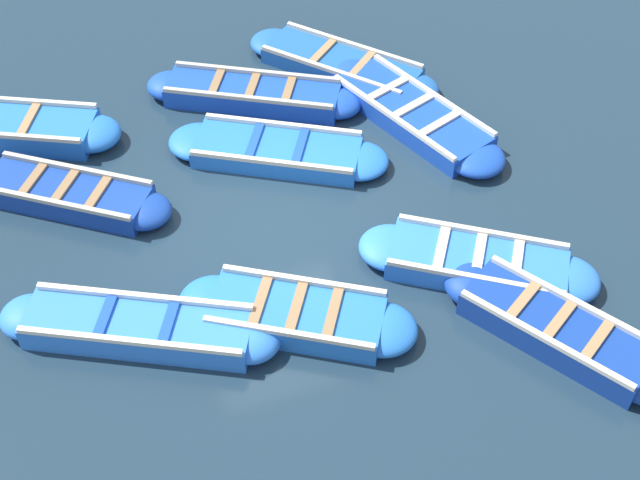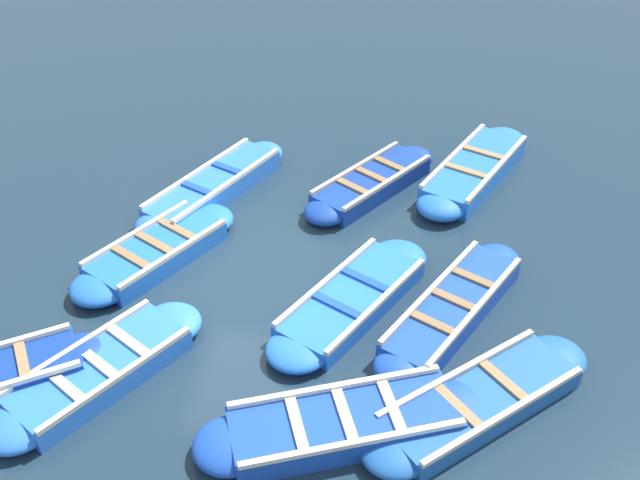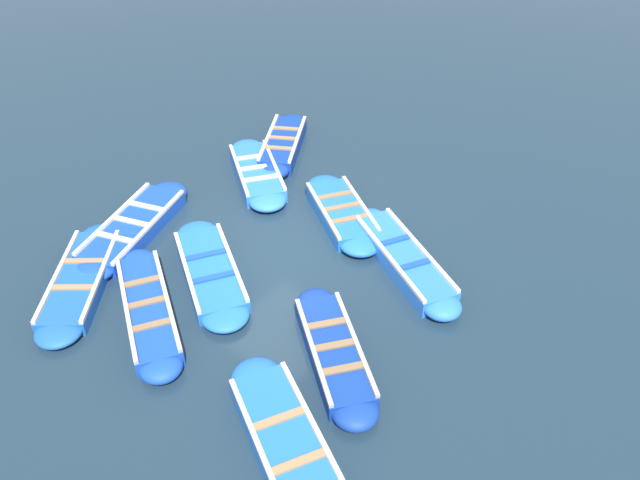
{
  "view_description": "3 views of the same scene",
  "coord_description": "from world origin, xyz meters",
  "px_view_note": "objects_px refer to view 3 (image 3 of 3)",
  "views": [
    {
      "loc": [
        9.02,
        -2.28,
        9.49
      ],
      "look_at": [
        0.8,
        0.45,
        0.44
      ],
      "focal_mm": 50.0,
      "sensor_mm": 36.0,
      "label": 1
    },
    {
      "loc": [
        -2.33,
        9.13,
        7.69
      ],
      "look_at": [
        -0.87,
        -0.81,
        0.25
      ],
      "focal_mm": 42.0,
      "sensor_mm": 36.0,
      "label": 2
    },
    {
      "loc": [
        -7.29,
        -7.56,
        8.54
      ],
      "look_at": [
        0.66,
        -0.54,
        0.21
      ],
      "focal_mm": 35.0,
      "sensor_mm": 36.0,
      "label": 3
    }
  ],
  "objects_px": {
    "boat_stern_in": "(283,145)",
    "boat_outer_left": "(133,228)",
    "boat_far_corner": "(210,271)",
    "boat_broadside": "(148,309)",
    "boat_inner_gap": "(342,213)",
    "boat_centre": "(404,259)",
    "boat_alongside": "(81,280)",
    "boat_mid_row": "(289,447)",
    "boat_outer_right": "(334,352)",
    "boat_end_of_row": "(257,173)"
  },
  "relations": [
    {
      "from": "boat_outer_left",
      "to": "boat_alongside",
      "type": "bearing_deg",
      "value": -159.43
    },
    {
      "from": "boat_inner_gap",
      "to": "boat_alongside",
      "type": "relative_size",
      "value": 0.98
    },
    {
      "from": "boat_outer_right",
      "to": "boat_broadside",
      "type": "distance_m",
      "value": 3.68
    },
    {
      "from": "boat_stern_in",
      "to": "boat_broadside",
      "type": "relative_size",
      "value": 0.88
    },
    {
      "from": "boat_end_of_row",
      "to": "boat_inner_gap",
      "type": "distance_m",
      "value": 2.71
    },
    {
      "from": "boat_far_corner",
      "to": "boat_broadside",
      "type": "relative_size",
      "value": 0.98
    },
    {
      "from": "boat_outer_right",
      "to": "boat_inner_gap",
      "type": "height_order",
      "value": "boat_outer_right"
    },
    {
      "from": "boat_outer_left",
      "to": "boat_stern_in",
      "type": "bearing_deg",
      "value": 0.53
    },
    {
      "from": "boat_outer_left",
      "to": "boat_far_corner",
      "type": "bearing_deg",
      "value": -85.81
    },
    {
      "from": "boat_centre",
      "to": "boat_stern_in",
      "type": "distance_m",
      "value": 5.51
    },
    {
      "from": "boat_centre",
      "to": "boat_stern_in",
      "type": "height_order",
      "value": "boat_stern_in"
    },
    {
      "from": "boat_stern_in",
      "to": "boat_inner_gap",
      "type": "relative_size",
      "value": 0.98
    },
    {
      "from": "boat_mid_row",
      "to": "boat_alongside",
      "type": "relative_size",
      "value": 1.14
    },
    {
      "from": "boat_far_corner",
      "to": "boat_alongside",
      "type": "height_order",
      "value": "boat_alongside"
    },
    {
      "from": "boat_end_of_row",
      "to": "boat_stern_in",
      "type": "bearing_deg",
      "value": 17.9
    },
    {
      "from": "boat_outer_right",
      "to": "boat_outer_left",
      "type": "bearing_deg",
      "value": 91.75
    },
    {
      "from": "boat_centre",
      "to": "boat_outer_left",
      "type": "bearing_deg",
      "value": 120.76
    },
    {
      "from": "boat_far_corner",
      "to": "boat_inner_gap",
      "type": "relative_size",
      "value": 1.09
    },
    {
      "from": "boat_outer_right",
      "to": "boat_end_of_row",
      "type": "height_order",
      "value": "boat_outer_right"
    },
    {
      "from": "boat_outer_left",
      "to": "boat_inner_gap",
      "type": "bearing_deg",
      "value": -41.64
    },
    {
      "from": "boat_inner_gap",
      "to": "boat_broadside",
      "type": "bearing_deg",
      "value": 171.41
    },
    {
      "from": "boat_broadside",
      "to": "boat_outer_right",
      "type": "bearing_deg",
      "value": -65.51
    },
    {
      "from": "boat_stern_in",
      "to": "boat_outer_left",
      "type": "relative_size",
      "value": 0.82
    },
    {
      "from": "boat_end_of_row",
      "to": "boat_far_corner",
      "type": "height_order",
      "value": "boat_end_of_row"
    },
    {
      "from": "boat_stern_in",
      "to": "boat_broadside",
      "type": "height_order",
      "value": "boat_stern_in"
    },
    {
      "from": "boat_stern_in",
      "to": "boat_alongside",
      "type": "distance_m",
      "value": 6.61
    },
    {
      "from": "boat_end_of_row",
      "to": "boat_far_corner",
      "type": "bearing_deg",
      "value": -148.53
    },
    {
      "from": "boat_stern_in",
      "to": "boat_centre",
      "type": "bearing_deg",
      "value": -108.78
    },
    {
      "from": "boat_broadside",
      "to": "boat_inner_gap",
      "type": "bearing_deg",
      "value": -8.59
    },
    {
      "from": "boat_mid_row",
      "to": "boat_broadside",
      "type": "bearing_deg",
      "value": 84.44
    },
    {
      "from": "boat_end_of_row",
      "to": "boat_alongside",
      "type": "bearing_deg",
      "value": -177.46
    },
    {
      "from": "boat_centre",
      "to": "boat_alongside",
      "type": "bearing_deg",
      "value": 136.63
    },
    {
      "from": "boat_centre",
      "to": "boat_alongside",
      "type": "relative_size",
      "value": 1.12
    },
    {
      "from": "boat_outer_left",
      "to": "boat_end_of_row",
      "type": "bearing_deg",
      "value": -6.93
    },
    {
      "from": "boat_centre",
      "to": "boat_inner_gap",
      "type": "relative_size",
      "value": 1.14
    },
    {
      "from": "boat_end_of_row",
      "to": "boat_outer_right",
      "type": "bearing_deg",
      "value": -121.4
    },
    {
      "from": "boat_stern_in",
      "to": "boat_outer_left",
      "type": "bearing_deg",
      "value": -179.47
    },
    {
      "from": "boat_outer_right",
      "to": "boat_broadside",
      "type": "relative_size",
      "value": 0.88
    },
    {
      "from": "boat_outer_right",
      "to": "boat_outer_left",
      "type": "height_order",
      "value": "boat_outer_right"
    },
    {
      "from": "boat_inner_gap",
      "to": "boat_alongside",
      "type": "distance_m",
      "value": 5.79
    },
    {
      "from": "boat_centre",
      "to": "boat_outer_left",
      "type": "xyz_separation_m",
      "value": [
        -3.08,
        5.18,
        -0.02
      ]
    },
    {
      "from": "boat_centre",
      "to": "boat_inner_gap",
      "type": "xyz_separation_m",
      "value": [
        0.43,
        2.05,
        -0.02
      ]
    },
    {
      "from": "boat_stern_in",
      "to": "boat_inner_gap",
      "type": "height_order",
      "value": "boat_stern_in"
    },
    {
      "from": "boat_outer_right",
      "to": "boat_broadside",
      "type": "height_order",
      "value": "boat_broadside"
    },
    {
      "from": "boat_end_of_row",
      "to": "boat_broadside",
      "type": "height_order",
      "value": "boat_broadside"
    },
    {
      "from": "boat_outer_right",
      "to": "boat_centre",
      "type": "xyz_separation_m",
      "value": [
        2.9,
        0.57,
        0.01
      ]
    },
    {
      "from": "boat_centre",
      "to": "boat_broadside",
      "type": "bearing_deg",
      "value": 147.85
    },
    {
      "from": "boat_inner_gap",
      "to": "boat_mid_row",
      "type": "bearing_deg",
      "value": -147.56
    },
    {
      "from": "boat_end_of_row",
      "to": "boat_outer_left",
      "type": "relative_size",
      "value": 0.86
    },
    {
      "from": "boat_outer_right",
      "to": "boat_inner_gap",
      "type": "distance_m",
      "value": 4.24
    }
  ]
}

